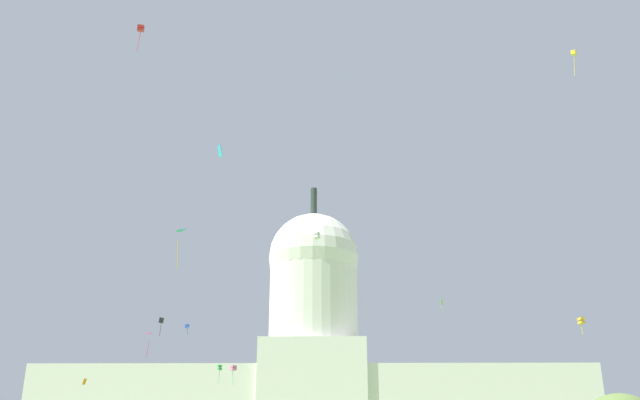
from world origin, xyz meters
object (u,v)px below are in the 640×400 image
object	(u,v)px
kite_cyan_high	(220,151)
kite_blue_mid	(187,326)
kite_orange_low	(84,382)
kite_white_mid	(317,236)
capitol_building	(313,375)
kite_green_low	(220,368)
kite_gold_low	(581,321)
kite_lime_mid	(442,302)
kite_pink_low	(233,368)
kite_turquoise_mid	(177,235)
kite_magenta_low	(152,337)
kite_yellow_high	(574,54)
kite_black_mid	(161,322)
kite_red_high	(141,29)

from	to	relation	value
kite_cyan_high	kite_blue_mid	size ratio (longest dim) A/B	0.64
kite_orange_low	kite_white_mid	bearing A→B (deg)	-30.73
capitol_building	kite_green_low	xyz separation A→B (m)	(-17.56, -41.15, -2.19)
kite_white_mid	kite_gold_low	size ratio (longest dim) A/B	1.73
kite_blue_mid	kite_lime_mid	distance (m)	54.24
kite_cyan_high	kite_lime_mid	world-z (taller)	kite_cyan_high
kite_orange_low	kite_pink_low	bearing A→B (deg)	51.62
kite_turquoise_mid	kite_magenta_low	xyz separation A→B (m)	(-5.16, 12.57, -9.60)
kite_orange_low	kite_yellow_high	distance (m)	84.96
kite_lime_mid	kite_blue_mid	bearing A→B (deg)	-24.52
kite_turquoise_mid	kite_blue_mid	world-z (taller)	kite_blue_mid
kite_pink_low	kite_black_mid	xyz separation A→B (m)	(-13.14, -10.64, 7.85)
kite_white_mid	kite_pink_low	xyz separation A→B (m)	(-18.17, 49.80, -13.56)
kite_red_high	kite_green_low	xyz separation A→B (m)	(4.36, 55.93, -40.31)
kite_red_high	kite_lime_mid	bearing A→B (deg)	-139.50
kite_orange_low	kite_yellow_high	bearing A→B (deg)	-30.52
kite_cyan_high	kite_red_high	bearing A→B (deg)	-105.88
kite_turquoise_mid	kite_blue_mid	xyz separation A→B (m)	(-13.23, 70.40, 0.96)
kite_turquoise_mid	kite_orange_low	size ratio (longest dim) A/B	4.86
kite_lime_mid	kite_red_high	bearing A→B (deg)	32.71
kite_lime_mid	kite_orange_low	size ratio (longest dim) A/B	3.23
kite_lime_mid	kite_orange_low	bearing A→B (deg)	15.57
kite_turquoise_mid	kite_black_mid	distance (m)	60.18
kite_magenta_low	kite_cyan_high	bearing A→B (deg)	-179.38
kite_gold_low	kite_magenta_low	world-z (taller)	kite_gold_low
kite_turquoise_mid	kite_green_low	bearing A→B (deg)	135.84
kite_cyan_high	kite_turquoise_mid	distance (m)	11.54
kite_green_low	kite_cyan_high	bearing A→B (deg)	-23.91
kite_black_mid	kite_white_mid	bearing A→B (deg)	-24.22
kite_red_high	kite_gold_low	distance (m)	68.66
kite_green_low	kite_blue_mid	bearing A→B (deg)	-165.60
kite_turquoise_mid	kite_blue_mid	size ratio (longest dim) A/B	1.77
kite_pink_low	capitol_building	bearing A→B (deg)	25.25
kite_green_low	kite_lime_mid	distance (m)	46.62
kite_white_mid	kite_pink_low	bearing A→B (deg)	-35.95
kite_lime_mid	kite_magenta_low	size ratio (longest dim) A/B	1.01
capitol_building	kite_green_low	bearing A→B (deg)	-113.11
kite_turquoise_mid	kite_black_mid	bearing A→B (deg)	146.98
kite_magenta_low	kite_yellow_high	world-z (taller)	kite_yellow_high
kite_lime_mid	kite_yellow_high	bearing A→B (deg)	86.98
kite_blue_mid	kite_magenta_low	bearing A→B (deg)	16.69
capitol_building	kite_magenta_low	distance (m)	92.42
kite_blue_mid	kite_pink_low	world-z (taller)	kite_blue_mid
kite_lime_mid	kite_yellow_high	size ratio (longest dim) A/B	0.68
kite_cyan_high	kite_black_mid	bearing A→B (deg)	-154.35
capitol_building	kite_red_high	distance (m)	106.57
kite_cyan_high	kite_red_high	world-z (taller)	kite_red_high
kite_cyan_high	kite_red_high	size ratio (longest dim) A/B	0.35
kite_cyan_high	kite_pink_low	distance (m)	70.87
kite_black_mid	kite_lime_mid	bearing A→B (deg)	31.93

